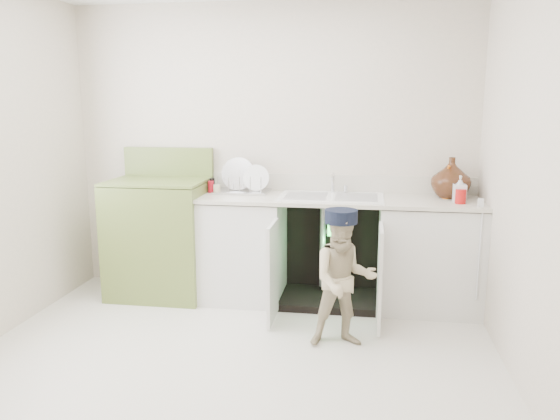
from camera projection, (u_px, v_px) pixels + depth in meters
name	position (u px, v px, depth m)	size (l,w,h in m)	color
ground	(232.00, 362.00, 3.56)	(3.50, 3.50, 0.00)	beige
room_shell	(228.00, 172.00, 3.31)	(6.00, 5.50, 1.26)	beige
counter_run	(334.00, 247.00, 4.55)	(2.44, 1.02, 1.23)	silver
avocado_stove	(160.00, 236.00, 4.74)	(0.82, 0.65, 1.27)	olive
repair_worker	(344.00, 278.00, 3.72)	(0.53, 0.71, 0.96)	#C0AE8A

